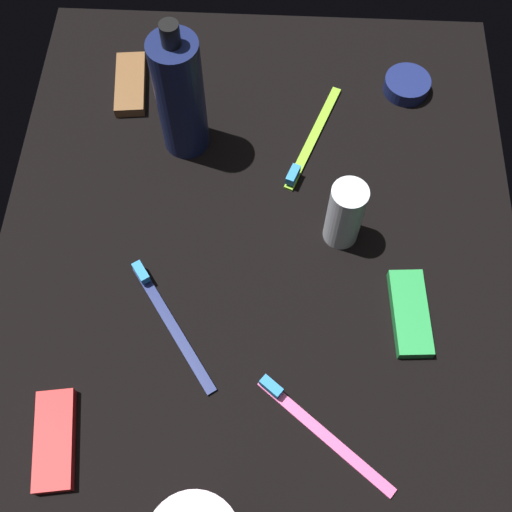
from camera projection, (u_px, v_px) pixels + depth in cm
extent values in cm
cube|color=black|center=(256.00, 269.00, 76.35)|extent=(84.00, 64.00, 1.20)
cylinder|color=#151E4A|center=(180.00, 97.00, 76.27)|extent=(6.00, 6.00, 17.42)
cylinder|color=black|center=(170.00, 34.00, 67.20)|extent=(2.20, 2.20, 2.80)
cylinder|color=silver|center=(345.00, 214.00, 73.35)|extent=(4.29, 4.29, 9.89)
cube|color=#E55999|center=(325.00, 435.00, 66.59)|extent=(12.12, 14.85, 0.90)
cube|color=#338CCC|center=(271.00, 387.00, 67.83)|extent=(2.48, 2.72, 1.20)
cube|color=navy|center=(173.00, 326.00, 71.97)|extent=(15.47, 11.25, 0.90)
cube|color=#338CCC|center=(141.00, 272.00, 73.84)|extent=(2.76, 2.39, 1.20)
cube|color=#8CD133|center=(314.00, 136.00, 83.87)|extent=(17.25, 7.54, 0.90)
cube|color=#338CCC|center=(293.00, 175.00, 79.89)|extent=(2.82, 1.95, 1.20)
cube|color=red|center=(55.00, 440.00, 66.07)|extent=(10.88, 5.50, 1.50)
cube|color=brown|center=(131.00, 84.00, 87.45)|extent=(10.76, 5.08, 1.50)
cube|color=green|center=(410.00, 313.00, 72.37)|extent=(10.65, 4.70, 1.50)
cylinder|color=navy|center=(407.00, 85.00, 87.03)|extent=(6.34, 6.34, 2.04)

